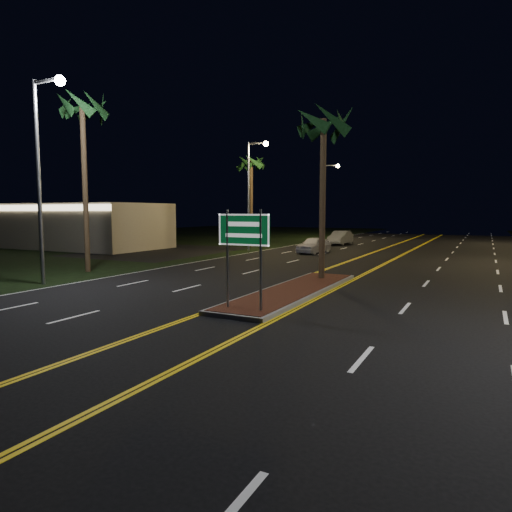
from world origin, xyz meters
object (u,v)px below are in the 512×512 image
Objects in this scene: car_far at (340,237)px; streetlight_left_far at (328,192)px; palm_median at (324,124)px; palm_left_near at (82,109)px; highway_sign at (244,239)px; median_island at (293,291)px; palm_left_far at (251,163)px; car_near at (314,244)px; streetlight_left_mid at (253,183)px; streetlight_left_near at (44,157)px; commercial_building at (82,226)px.

streetlight_left_far is at bearing 117.39° from car_far.
palm_left_near is at bearing -168.69° from palm_median.
palm_median is at bearing 90.00° from highway_sign.
car_far is at bearing -64.75° from streetlight_left_far.
palm_median is 0.85× the size of palm_left_near.
highway_sign reaches higher than median_island.
highway_sign is 28.77m from palm_left_far.
car_far is (4.44, -9.43, -4.86)m from streetlight_left_far.
car_near is (-5.30, 17.25, 0.68)m from median_island.
median_island is 18.06m from car_near.
streetlight_left_mid is 7.23m from car_near.
palm_left_far is at bearing 95.21° from streetlight_left_near.
highway_sign is 14.92m from palm_left_near.
palm_left_near is at bearing -96.73° from streetlight_left_mid.
median_island is at bearing -4.57° from palm_left_near.
streetlight_left_near is at bearing -90.00° from streetlight_left_far.
palm_left_near reaches higher than car_far.
palm_median is at bearing -72.42° from streetlight_left_far.
car_far is (-0.87, 10.32, 0.03)m from car_near.
streetlight_left_near is 24.19m from palm_left_far.
streetlight_left_mid is (15.39, 4.01, 3.65)m from commercial_building.
palm_median is 16.11m from car_near.
car_far is at bearing 81.73° from streetlight_left_near.
median_island is at bearing -58.64° from palm_left_far.
highway_sign reaches higher than car_far.
commercial_building is at bearing 146.52° from highway_sign.
highway_sign is at bearing -75.56° from streetlight_left_far.
streetlight_left_far is 1.02× the size of palm_left_far.
car_near is 10.36m from car_far.
car_far is at bearing 67.20° from streetlight_left_mid.
streetlight_left_far is at bearing 104.44° from highway_sign.
palm_left_far is (-12.80, 21.00, 7.66)m from median_island.
streetlight_left_near is (15.39, -15.99, 3.65)m from commercial_building.
streetlight_left_mid is 0.92× the size of palm_left_near.
palm_median reaches higher than car_far.
median_island is 4.80m from highway_sign.
streetlight_left_mid is at bearing 121.98° from median_island.
streetlight_left_mid reaches higher than palm_median.
streetlight_left_near is 1.00× the size of streetlight_left_far.
palm_left_near is (-12.50, -2.50, 1.40)m from palm_median.
highway_sign is at bearing -33.48° from commercial_building.
streetlight_left_mid is at bearing 14.61° from commercial_building.
commercial_building is at bearing -141.53° from car_far.
car_far is (6.63, 6.57, -6.95)m from palm_left_far.
palm_median is (10.61, -33.50, 1.62)m from streetlight_left_far.
commercial_building is 1.67× the size of streetlight_left_mid.
palm_left_far is at bearing 90.86° from palm_left_near.
palm_left_far is at bearing 161.17° from car_near.
streetlight_left_near is (-10.61, 1.20, 3.25)m from highway_sign.
streetlight_left_far is at bearing 87.00° from palm_left_near.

